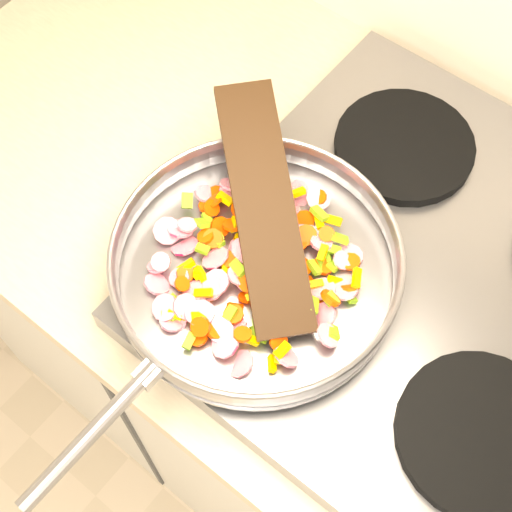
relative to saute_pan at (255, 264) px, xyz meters
The scene contains 7 objects.
cooktop 0.23m from the saute_pan, 39.52° to the left, with size 0.60×0.60×0.04m, color #939399.
grate_fl 0.05m from the saute_pan, ahead, with size 0.19×0.19×0.02m, color black.
grate_fr 0.32m from the saute_pan, ahead, with size 0.19×0.19×0.02m, color black.
grate_bl 0.29m from the saute_pan, 83.21° to the left, with size 0.19×0.19×0.02m, color black.
saute_pan is the anchor object (origin of this frame).
vegetable_heap 0.01m from the saute_pan, behind, with size 0.28×0.28×0.05m.
wooden_spatula 0.07m from the saute_pan, 117.16° to the left, with size 0.31×0.07×0.01m, color black.
Camera 1 is at (-0.63, 1.21, 1.72)m, focal length 50.00 mm.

